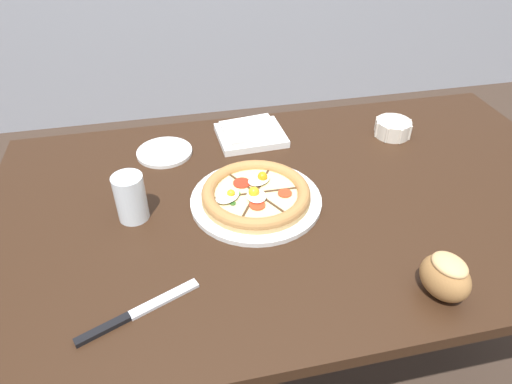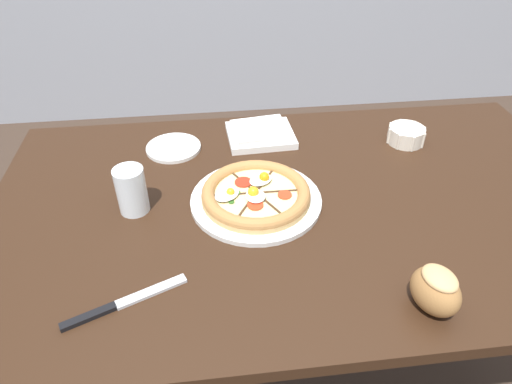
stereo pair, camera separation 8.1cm
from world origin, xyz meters
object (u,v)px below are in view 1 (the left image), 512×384
object	(u,v)px
knife_main	(138,312)
bread_piece_near	(446,276)
pizza	(256,195)
napkin_folded	(251,133)
dining_table	(299,225)
ramekin_bowl	(393,128)
water_glass	(131,200)
side_saucer	(165,152)

from	to	relation	value
knife_main	bread_piece_near	bearing A→B (deg)	-30.62
pizza	napkin_folded	bearing A→B (deg)	80.50
napkin_folded	bread_piece_near	distance (m)	0.68
knife_main	dining_table	bearing A→B (deg)	11.18
ramekin_bowl	water_glass	world-z (taller)	water_glass
knife_main	water_glass	xyz separation A→B (m)	(-0.00, 0.28, 0.05)
dining_table	ramekin_bowl	bearing A→B (deg)	33.52
dining_table	water_glass	distance (m)	0.42
pizza	napkin_folded	size ratio (longest dim) A/B	1.60
ramekin_bowl	bread_piece_near	bearing A→B (deg)	-107.01
bread_piece_near	side_saucer	bearing A→B (deg)	128.46
knife_main	ramekin_bowl	bearing A→B (deg)	10.82
pizza	side_saucer	xyz separation A→B (m)	(-0.20, 0.26, -0.01)
water_glass	knife_main	bearing A→B (deg)	-89.04
side_saucer	napkin_folded	bearing A→B (deg)	6.95
napkin_folded	bread_piece_near	bearing A→B (deg)	-69.90
bread_piece_near	water_glass	xyz separation A→B (m)	(-0.56, 0.35, 0.00)
ramekin_bowl	water_glass	bearing A→B (deg)	-163.71
pizza	bread_piece_near	world-z (taller)	bread_piece_near
ramekin_bowl	water_glass	distance (m)	0.77
dining_table	ramekin_bowl	size ratio (longest dim) A/B	13.73
dining_table	pizza	size ratio (longest dim) A/B	4.78
ramekin_bowl	pizza	bearing A→B (deg)	-154.03
dining_table	napkin_folded	size ratio (longest dim) A/B	7.66
dining_table	bread_piece_near	world-z (taller)	bread_piece_near
bread_piece_near	water_glass	distance (m)	0.66
dining_table	water_glass	bearing A→B (deg)	178.20
napkin_folded	side_saucer	xyz separation A→B (m)	(-0.25, -0.03, -0.01)
ramekin_bowl	side_saucer	bearing A→B (deg)	176.55
dining_table	knife_main	distance (m)	0.48
pizza	ramekin_bowl	bearing A→B (deg)	25.97
ramekin_bowl	knife_main	bearing A→B (deg)	-146.07
pizza	ramekin_bowl	xyz separation A→B (m)	(0.46, 0.22, 0.00)
bread_piece_near	knife_main	bearing A→B (deg)	172.48
dining_table	side_saucer	bearing A→B (deg)	139.30
dining_table	water_glass	world-z (taller)	water_glass
napkin_folded	water_glass	bearing A→B (deg)	-139.26
napkin_folded	bread_piece_near	xyz separation A→B (m)	(0.23, -0.64, 0.03)
water_glass	side_saucer	bearing A→B (deg)	72.04
water_glass	side_saucer	xyz separation A→B (m)	(0.08, 0.26, -0.04)
knife_main	water_glass	world-z (taller)	water_glass
dining_table	water_glass	xyz separation A→B (m)	(-0.39, 0.01, 0.14)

